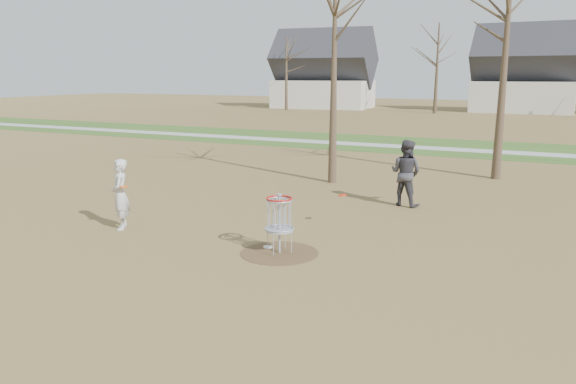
# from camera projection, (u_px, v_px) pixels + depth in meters

# --- Properties ---
(ground) EXTENTS (160.00, 160.00, 0.00)m
(ground) POSITION_uv_depth(u_px,v_px,m) (279.00, 253.00, 12.86)
(ground) COLOR brown
(ground) RESTS_ON ground
(green_band) EXTENTS (160.00, 8.00, 0.01)m
(green_band) POSITION_uv_depth(u_px,v_px,m) (446.00, 147.00, 31.39)
(green_band) COLOR #2D5119
(green_band) RESTS_ON ground
(footpath) EXTENTS (160.00, 1.50, 0.01)m
(footpath) POSITION_uv_depth(u_px,v_px,m) (443.00, 149.00, 30.51)
(footpath) COLOR #9E9E99
(footpath) RESTS_ON green_band
(dirt_circle) EXTENTS (1.80, 1.80, 0.01)m
(dirt_circle) POSITION_uv_depth(u_px,v_px,m) (279.00, 253.00, 12.86)
(dirt_circle) COLOR #47331E
(dirt_circle) RESTS_ON ground
(player_standing) EXTENTS (0.75, 0.81, 1.86)m
(player_standing) POSITION_uv_depth(u_px,v_px,m) (120.00, 194.00, 14.68)
(player_standing) COLOR silver
(player_standing) RESTS_ON ground
(player_throwing) EXTENTS (1.15, 0.98, 2.06)m
(player_throwing) POSITION_uv_depth(u_px,v_px,m) (406.00, 173.00, 17.30)
(player_throwing) COLOR #39373D
(player_throwing) RESTS_ON ground
(disc_grounded) EXTENTS (0.22, 0.22, 0.02)m
(disc_grounded) POSITION_uv_depth(u_px,v_px,m) (268.00, 247.00, 13.26)
(disc_grounded) COLOR silver
(disc_grounded) RESTS_ON dirt_circle
(discs_in_play) EXTENTS (5.16, 3.05, 0.36)m
(discs_in_play) POSITION_uv_depth(u_px,v_px,m) (240.00, 191.00, 14.68)
(discs_in_play) COLOR #FF2F0D
(discs_in_play) RESTS_ON ground
(disc_golf_basket) EXTENTS (0.64, 0.64, 1.35)m
(disc_golf_basket) POSITION_uv_depth(u_px,v_px,m) (279.00, 214.00, 12.67)
(disc_golf_basket) COLOR #9EA3AD
(disc_golf_basket) RESTS_ON ground
(bare_trees) EXTENTS (52.62, 44.98, 9.00)m
(bare_trees) POSITION_uv_depth(u_px,v_px,m) (510.00, 56.00, 42.58)
(bare_trees) COLOR #382B1E
(bare_trees) RESTS_ON ground
(houses_row) EXTENTS (56.51, 10.01, 7.26)m
(houses_row) POSITION_uv_depth(u_px,v_px,m) (549.00, 78.00, 56.69)
(houses_row) COLOR silver
(houses_row) RESTS_ON ground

